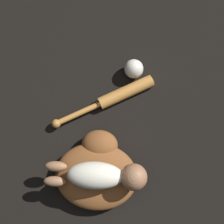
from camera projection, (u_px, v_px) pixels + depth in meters
The scene contains 5 objects.
ground_plane at pixel (107, 172), 1.21m from camera, with size 6.00×6.00×0.00m, color black.
baseball_glove at pixel (97, 171), 1.17m from camera, with size 0.35×0.34×0.09m.
baby_figure at pixel (104, 176), 1.08m from camera, with size 0.37×0.13×0.09m.
baseball_bat at pixel (115, 97), 1.25m from camera, with size 0.42×0.18×0.05m.
baseball at pixel (134, 69), 1.26m from camera, with size 0.08×0.08×0.08m.
Camera 1 is at (0.02, -0.04, 1.23)m, focal length 50.00 mm.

